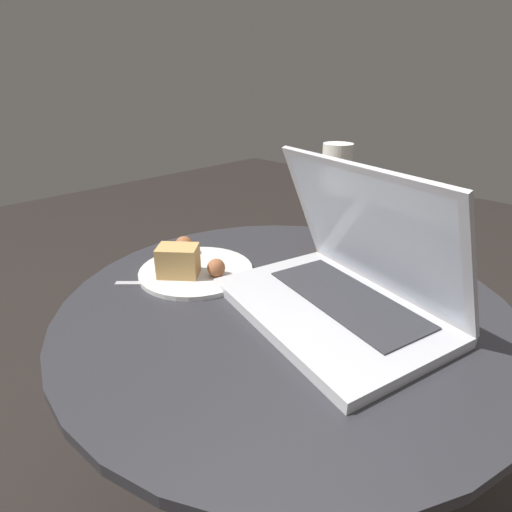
% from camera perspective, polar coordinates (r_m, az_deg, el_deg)
% --- Properties ---
extents(ground_plane, '(6.00, 6.00, 0.00)m').
position_cam_1_polar(ground_plane, '(1.07, 3.15, -31.92)').
color(ground_plane, black).
extents(table, '(0.76, 0.76, 0.54)m').
position_cam_1_polar(table, '(0.77, 3.84, -15.33)').
color(table, '#515156').
rests_on(table, ground_plane).
extents(laptop, '(0.40, 0.33, 0.24)m').
position_cam_1_polar(laptop, '(0.66, 12.29, -3.83)').
color(laptop, silver).
rests_on(laptop, table).
extents(beer_glass, '(0.06, 0.06, 0.23)m').
position_cam_1_polar(beer_glass, '(0.86, 11.06, 7.88)').
color(beer_glass, '#C6701E').
rests_on(beer_glass, table).
extents(snack_plate, '(0.22, 0.22, 0.07)m').
position_cam_1_polar(snack_plate, '(0.78, -9.23, -1.39)').
color(snack_plate, silver).
rests_on(snack_plate, table).
extents(fork, '(0.13, 0.13, 0.00)m').
position_cam_1_polar(fork, '(0.76, -12.27, -3.89)').
color(fork, '#B2B2B7').
rests_on(fork, table).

